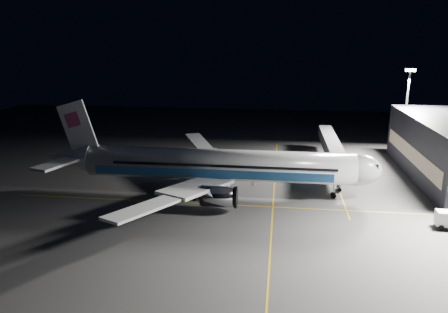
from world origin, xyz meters
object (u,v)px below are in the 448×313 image
at_px(jet_bridge, 332,148).
at_px(baggage_tug, 234,175).
at_px(floodlight_mast_north, 407,104).
at_px(safety_cone_b, 253,184).
at_px(safety_cone_a, 254,181).
at_px(safety_cone_c, 191,168).
at_px(airliner, 213,165).

relative_size(jet_bridge, baggage_tug, 11.82).
distance_m(floodlight_mast_north, safety_cone_b, 45.05).
bearing_deg(safety_cone_a, safety_cone_c, 152.86).
distance_m(floodlight_mast_north, safety_cone_a, 43.99).
xyz_separation_m(safety_cone_a, safety_cone_b, (0.00, -1.81, 0.01)).
relative_size(safety_cone_a, safety_cone_c, 1.02).
xyz_separation_m(jet_bridge, safety_cone_a, (-16.00, -11.23, -4.31)).
xyz_separation_m(jet_bridge, safety_cone_c, (-30.00, -4.06, -4.32)).
bearing_deg(safety_cone_a, safety_cone_b, -90.00).
xyz_separation_m(airliner, floodlight_mast_north, (41.08, 31.99, 7.21)).
height_order(baggage_tug, safety_cone_a, baggage_tug).
xyz_separation_m(safety_cone_b, safety_cone_c, (-14.00, 8.99, -0.02)).
height_order(jet_bridge, safety_cone_c, jet_bridge).
relative_size(safety_cone_b, safety_cone_c, 1.06).
bearing_deg(safety_cone_b, floodlight_mast_north, 38.42).
xyz_separation_m(airliner, safety_cone_c, (-6.92, 14.00, -4.90)).
height_order(airliner, safety_cone_b, airliner).
relative_size(jet_bridge, safety_cone_b, 61.34).
bearing_deg(safety_cone_c, airliner, -63.68).
bearing_deg(safety_cone_c, safety_cone_b, -32.69).
relative_size(airliner, safety_cone_c, 115.90).
distance_m(safety_cone_b, safety_cone_c, 16.64).
bearing_deg(safety_cone_c, floodlight_mast_north, 20.54).
height_order(safety_cone_b, safety_cone_c, safety_cone_b).
distance_m(safety_cone_a, safety_cone_c, 15.73).
height_order(airliner, floodlight_mast_north, floodlight_mast_north).
height_order(floodlight_mast_north, safety_cone_a, floodlight_mast_north).
height_order(baggage_tug, safety_cone_b, baggage_tug).
bearing_deg(jet_bridge, safety_cone_a, -144.93).
bearing_deg(baggage_tug, floodlight_mast_north, 54.40).
distance_m(safety_cone_a, safety_cone_b, 1.81).
distance_m(jet_bridge, safety_cone_c, 30.58).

